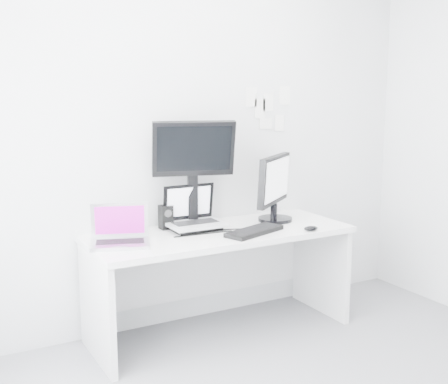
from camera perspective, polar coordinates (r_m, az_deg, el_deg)
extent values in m
plane|color=silver|center=(4.16, -2.71, 5.51)|extent=(3.60, 0.00, 3.60)
cube|color=white|center=(4.06, -0.39, -8.84)|extent=(1.80, 0.70, 0.73)
cube|color=#AFB0B5|center=(3.62, -10.18, -3.16)|extent=(0.42, 0.37, 0.27)
cube|color=black|center=(4.02, -5.72, -2.46)|extent=(0.10, 0.10, 0.16)
cube|color=#A9ACB0|center=(3.94, -2.75, -1.56)|extent=(0.38, 0.29, 0.31)
cube|color=black|center=(4.00, -3.02, 1.87)|extent=(0.60, 0.35, 0.76)
cube|color=black|center=(4.22, 5.07, 0.46)|extent=(0.58, 0.53, 0.50)
cube|color=black|center=(3.89, 2.99, -3.85)|extent=(0.47, 0.30, 0.03)
ellipsoid|color=black|center=(4.00, 8.50, -3.54)|extent=(0.11, 0.07, 0.03)
cube|color=white|center=(4.36, 2.67, 9.27)|extent=(0.10, 0.00, 0.14)
cube|color=white|center=(4.44, 4.33, 8.75)|extent=(0.09, 0.00, 0.13)
cube|color=white|center=(4.53, 5.95, 9.38)|extent=(0.10, 0.00, 0.14)
cube|color=white|center=(4.44, 4.09, 6.68)|extent=(0.11, 0.00, 0.08)
cube|color=white|center=(4.41, 3.53, 8.15)|extent=(0.09, 0.00, 0.15)
cube|color=white|center=(4.51, 5.44, 6.74)|extent=(0.08, 0.00, 0.12)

